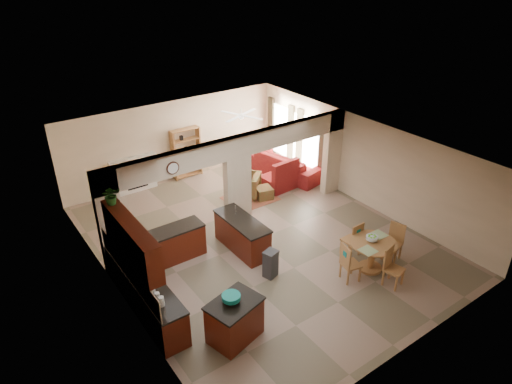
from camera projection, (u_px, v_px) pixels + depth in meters
floor at (258, 240)px, 12.90m from camera, size 10.00×10.00×0.00m
ceiling at (258, 148)px, 11.59m from camera, size 10.00×10.00×0.00m
wall_back at (174, 140)px, 15.84m from camera, size 8.00×0.00×8.00m
wall_front at (412, 298)px, 8.65m from camera, size 8.00×0.00×8.00m
wall_left at (113, 246)px, 10.19m from camera, size 0.00×10.00×10.00m
wall_right at (361, 161)px, 14.30m from camera, size 0.00×10.00×10.00m
partition_left_pier at (110, 222)px, 11.06m from camera, size 0.60×0.25×2.80m
partition_center_pier at (238, 192)px, 13.10m from camera, size 0.80×0.25×2.20m
partition_right_pier at (332, 153)px, 14.86m from camera, size 0.60×0.25×2.80m
partition_header at (237, 147)px, 12.44m from camera, size 8.00×0.25×0.60m
kitchen_counter at (153, 273)px, 10.83m from camera, size 2.52×3.29×1.48m
upper_cabinets at (131, 240)px, 9.46m from camera, size 0.35×2.40×0.90m
peninsula at (242, 235)px, 12.30m from camera, size 0.70×1.85×0.91m
wall_clock at (173, 168)px, 11.33m from camera, size 0.34×0.03×0.34m
rug at (250, 198)px, 15.02m from camera, size 1.60×1.30×0.01m
fireplace at (135, 174)px, 15.26m from camera, size 1.60×0.35×1.20m
shelving_unit at (186, 153)px, 16.12m from camera, size 1.00×0.32×1.80m
window_a at (311, 144)px, 16.03m from camera, size 0.02×0.90×1.90m
window_b at (281, 131)px, 17.25m from camera, size 0.02×0.90×1.90m
glazed_door at (296, 141)px, 16.71m from camera, size 0.02×0.70×2.10m
drape_a_left at (322, 150)px, 15.58m from camera, size 0.10×0.28×2.30m
drape_a_right at (299, 140)px, 16.44m from camera, size 0.10×0.28×2.30m
drape_b_left at (291, 136)px, 16.80m from camera, size 0.10×0.28×2.30m
drape_b_right at (271, 127)px, 17.66m from camera, size 0.10×0.28×2.30m
ceiling_fan at (241, 115)px, 14.62m from camera, size 1.00×1.00×0.10m
kitchen_island at (235, 320)px, 9.43m from camera, size 1.25×1.03×0.95m
teal_bowl at (231, 298)px, 9.18m from camera, size 0.38×0.38×0.18m
trash_can at (270, 265)px, 11.31m from camera, size 0.39×0.35×0.68m
dining_table at (372, 252)px, 11.48m from camera, size 1.19×1.19×0.81m
fruit_bowl at (372, 238)px, 11.37m from camera, size 0.30×0.30×0.16m
sofa at (286, 164)px, 16.45m from camera, size 3.00×1.65×0.83m
chaise at (279, 182)px, 15.64m from camera, size 1.15×0.97×0.44m
armchair at (246, 185)px, 15.03m from camera, size 1.21×1.21×0.79m
ottoman at (264, 193)px, 14.98m from camera, size 0.63×0.63×0.38m
plant at (111, 195)px, 9.80m from camera, size 0.47×0.43×0.43m
chair_north at (354, 238)px, 11.96m from camera, size 0.43×0.44×1.02m
chair_east at (395, 240)px, 11.89m from camera, size 0.52×0.52×1.02m
chair_south at (391, 265)px, 10.95m from camera, size 0.50×0.50×1.02m
chair_west at (348, 262)px, 11.06m from camera, size 0.50×0.50×1.02m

